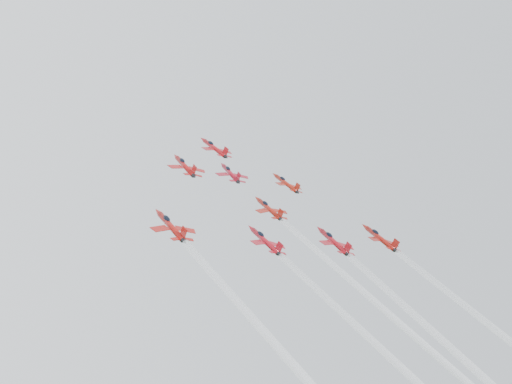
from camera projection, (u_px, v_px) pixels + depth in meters
jet_lead at (214, 148)px, 172.30m from camera, size 9.76×12.16×8.82m
jet_row2_left at (185, 166)px, 149.45m from camera, size 9.60×11.96×8.68m
jet_row2_center at (230, 173)px, 156.48m from camera, size 8.86×11.04×8.02m
jet_row2_right at (286, 183)px, 164.99m from camera, size 8.62×10.74×7.80m
jet_center at (385, 317)px, 111.22m from camera, size 8.41×75.61×53.32m
jet_rear_left at (405, 383)px, 92.72m from camera, size 8.53×76.70×54.09m
jet_rear_right at (493, 381)px, 102.92m from camera, size 9.30×83.56×58.94m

